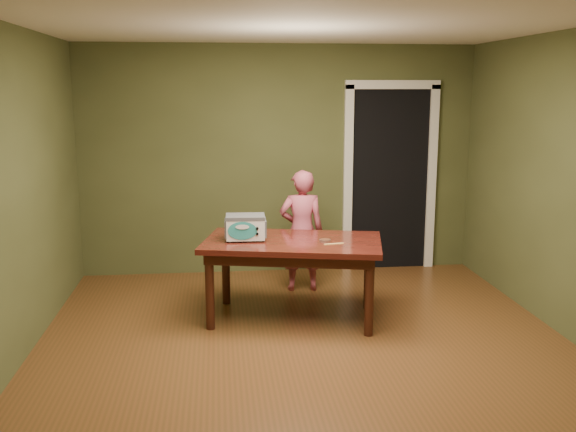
{
  "coord_description": "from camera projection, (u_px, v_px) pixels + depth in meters",
  "views": [
    {
      "loc": [
        -0.7,
        -4.78,
        2.11
      ],
      "look_at": [
        -0.06,
        1.0,
        0.95
      ],
      "focal_mm": 40.0,
      "sensor_mm": 36.0,
      "label": 1
    }
  ],
  "objects": [
    {
      "name": "floor",
      "position": [
        309.0,
        356.0,
        5.15
      ],
      "size": [
        5.0,
        5.0,
        0.0
      ],
      "primitive_type": "plane",
      "color": "brown",
      "rests_on": "ground"
    },
    {
      "name": "room_shell",
      "position": [
        311.0,
        143.0,
        4.81
      ],
      "size": [
        4.52,
        5.02,
        2.61
      ],
      "color": "#4D532C",
      "rests_on": "ground"
    },
    {
      "name": "doorway",
      "position": [
        383.0,
        176.0,
        7.79
      ],
      "size": [
        1.1,
        0.66,
        2.25
      ],
      "color": "black",
      "rests_on": "ground"
    },
    {
      "name": "dining_table",
      "position": [
        293.0,
        251.0,
        5.87
      ],
      "size": [
        1.76,
        1.23,
        0.75
      ],
      "rotation": [
        0.0,
        0.0,
        -0.22
      ],
      "color": "#34100B",
      "rests_on": "floor"
    },
    {
      "name": "toy_oven",
      "position": [
        245.0,
        226.0,
        5.83
      ],
      "size": [
        0.38,
        0.27,
        0.23
      ],
      "rotation": [
        0.0,
        0.0,
        -0.03
      ],
      "color": "#4C4F54",
      "rests_on": "dining_table"
    },
    {
      "name": "baking_pan",
      "position": [
        325.0,
        240.0,
        5.79
      ],
      "size": [
        0.1,
        0.1,
        0.02
      ],
      "color": "silver",
      "rests_on": "dining_table"
    },
    {
      "name": "spatula",
      "position": [
        334.0,
        244.0,
        5.69
      ],
      "size": [
        0.18,
        0.05,
        0.01
      ],
      "primitive_type": "cube",
      "rotation": [
        0.0,
        0.0,
        0.16
      ],
      "color": "#E3B563",
      "rests_on": "dining_table"
    },
    {
      "name": "child",
      "position": [
        302.0,
        231.0,
        6.73
      ],
      "size": [
        0.48,
        0.32,
        1.28
      ],
      "primitive_type": "imported",
      "rotation": [
        0.0,
        0.0,
        3.12
      ],
      "color": "#C04F66",
      "rests_on": "floor"
    }
  ]
}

